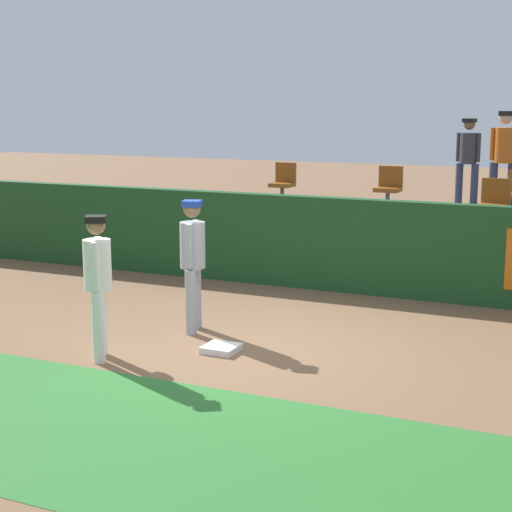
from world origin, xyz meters
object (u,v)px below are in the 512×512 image
Objects in this scene: player_runner_visitor at (193,256)px; spectator_hooded at (504,154)px; first_base at (221,349)px; spectator_casual at (468,156)px; player_fielder_home at (98,277)px; seat_back_left at (284,181)px; seat_front_right at (494,202)px; seat_back_center at (389,186)px.

player_runner_visitor is 0.91× the size of spectator_hooded.
spectator_hooded is (2.12, 7.51, 1.96)m from first_base.
spectator_casual reaches higher than player_runner_visitor.
player_runner_visitor is 7.73m from spectator_casual.
player_fielder_home is 1.53m from player_runner_visitor.
player_runner_visitor is 2.05× the size of seat_back_left.
spectator_casual is (1.36, 8.04, 1.87)m from first_base.
seat_front_right is (3.09, 4.44, 0.38)m from player_runner_visitor.
player_runner_visitor is 2.05× the size of seat_front_right.
seat_front_right is 3.15m from spectator_casual.
spectator_casual is at bearing 42.23° from seat_back_center.
spectator_casual reaches higher than player_fielder_home.
player_fielder_home is 7.77m from seat_back_left.
seat_back_center is 2.88m from seat_front_right.
spectator_hooded is at bearing 151.85° from spectator_casual.
seat_back_center is 0.48× the size of spectator_casual.
seat_back_left is 4.31m from spectator_hooded.
spectator_casual is at bearing -38.51° from spectator_hooded.
seat_front_right is at bearing -38.69° from seat_back_center.
spectator_hooded is at bearing 140.80° from player_runner_visitor.
seat_back_center is (0.10, 6.90, 1.33)m from first_base.
player_fielder_home is at bearing -120.75° from seat_front_right.
spectator_casual is (-0.76, 0.53, -0.09)m from spectator_hooded.
player_runner_visitor is at bearing -124.83° from seat_front_right.
seat_back_center reaches higher than player_runner_visitor.
seat_back_left is at bearing 106.94° from first_base.
first_base is at bearing -114.71° from seat_front_right.
spectator_casual reaches higher than first_base.
player_runner_visitor is at bearing 63.94° from spectator_hooded.
first_base is 0.48× the size of seat_front_right.
seat_back_left is 0.48× the size of spectator_casual.
player_fielder_home is at bearing 65.04° from spectator_hooded.
spectator_hooded is 0.93m from spectator_casual.
spectator_casual is at bearing 18.33° from seat_back_left.
player_fielder_home is (-1.17, -0.81, 0.93)m from first_base.
player_fielder_home is 6.88m from seat_front_right.
seat_front_right is at bearing -22.03° from seat_back_left.
first_base is 1.70m from player_fielder_home.
first_base is 8.05m from spectator_hooded.
spectator_hooded is at bearing 95.42° from seat_front_right.
seat_back_left is 1.00× the size of seat_back_center.
seat_back_center is 1.00× the size of seat_front_right.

